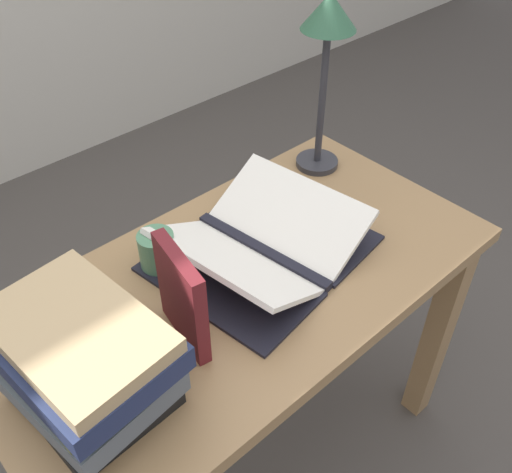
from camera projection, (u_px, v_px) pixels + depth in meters
name	position (u px, v px, depth m)	size (l,w,h in m)	color
ground_plane	(246.00, 452.00, 1.69)	(12.00, 12.00, 0.00)	#47423D
reading_desk	(244.00, 318.00, 1.29)	(1.10, 0.57, 0.73)	#937047
open_book	(262.00, 244.00, 1.24)	(0.48, 0.43, 0.10)	black
book_stack_tall	(86.00, 362.00, 0.92)	(0.24, 0.31, 0.19)	black
book_standing_upright	(182.00, 298.00, 1.02)	(0.05, 0.16, 0.21)	maroon
reading_lamp	(327.00, 39.00, 1.30)	(0.13, 0.13, 0.45)	#2D2D33
coffee_mug	(158.00, 251.00, 1.20)	(0.09, 0.09, 0.09)	#4C7F5B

